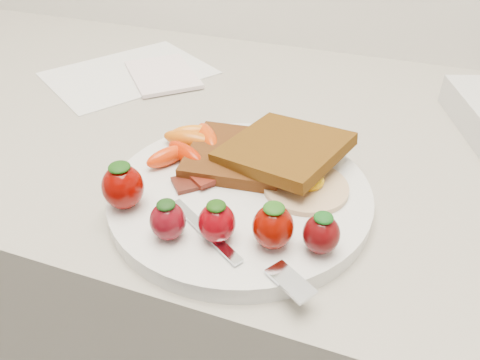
% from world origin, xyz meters
% --- Properties ---
extents(counter, '(2.00, 0.60, 0.90)m').
position_xyz_m(counter, '(0.00, 1.70, 0.45)').
color(counter, gray).
rests_on(counter, ground).
extents(plate, '(0.27, 0.27, 0.02)m').
position_xyz_m(plate, '(0.02, 1.54, 0.91)').
color(plate, silver).
rests_on(plate, counter).
extents(toast_lower, '(0.12, 0.12, 0.01)m').
position_xyz_m(toast_lower, '(-0.00, 1.59, 0.93)').
color(toast_lower, black).
rests_on(toast_lower, plate).
extents(toast_upper, '(0.15, 0.14, 0.03)m').
position_xyz_m(toast_upper, '(0.05, 1.60, 0.94)').
color(toast_upper, '#502D07').
rests_on(toast_upper, toast_lower).
extents(fried_egg, '(0.11, 0.11, 0.02)m').
position_xyz_m(fried_egg, '(0.08, 1.56, 0.92)').
color(fried_egg, beige).
rests_on(fried_egg, plate).
extents(bacon_strips, '(0.12, 0.12, 0.01)m').
position_xyz_m(bacon_strips, '(0.00, 1.57, 0.92)').
color(bacon_strips, '#360908').
rests_on(bacon_strips, plate).
extents(baby_carrots, '(0.08, 0.11, 0.02)m').
position_xyz_m(baby_carrots, '(-0.06, 1.59, 0.93)').
color(baby_carrots, '#CD5B0B').
rests_on(baby_carrots, plate).
extents(strawberries, '(0.23, 0.06, 0.05)m').
position_xyz_m(strawberries, '(0.01, 1.47, 0.94)').
color(strawberries, '#6A0400').
rests_on(strawberries, plate).
extents(fork, '(0.16, 0.08, 0.00)m').
position_xyz_m(fork, '(0.05, 1.45, 0.92)').
color(fork, silver).
rests_on(fork, plate).
extents(paper_sheet, '(0.28, 0.30, 0.00)m').
position_xyz_m(paper_sheet, '(-0.26, 1.79, 0.90)').
color(paper_sheet, silver).
rests_on(paper_sheet, counter).
extents(notepad, '(0.16, 0.16, 0.01)m').
position_xyz_m(notepad, '(-0.21, 1.80, 0.91)').
color(notepad, white).
rests_on(notepad, paper_sheet).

